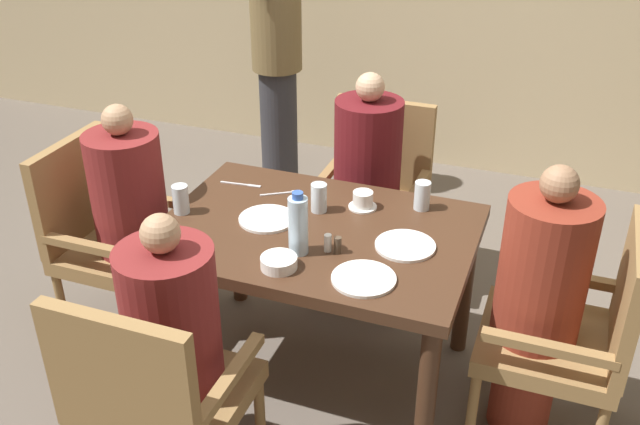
{
  "coord_description": "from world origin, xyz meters",
  "views": [
    {
      "loc": [
        0.86,
        -2.27,
        2.15
      ],
      "look_at": [
        0.0,
        0.04,
        0.78
      ],
      "focal_mm": 40.0,
      "sensor_mm": 36.0,
      "label": 1
    }
  ],
  "objects_px": {
    "chair_near_corner": "(155,395)",
    "teacup_with_saucer": "(363,201)",
    "bowl_small": "(279,262)",
    "plate_dessert_center": "(405,246)",
    "glass_tall_far": "(181,199)",
    "diner_in_right_chair": "(538,303)",
    "standing_host": "(277,49)",
    "glass_tall_near": "(422,196)",
    "chair_left_side": "(108,231)",
    "plate_main_left": "(364,279)",
    "chair_far_side": "(374,189)",
    "diner_in_far_chair": "(367,185)",
    "plate_main_right": "(267,219)",
    "chair_right_side": "(574,329)",
    "glass_tall_mid": "(319,198)",
    "water_bottle": "(298,225)",
    "diner_in_left_chair": "(132,222)",
    "diner_in_near_chair": "(175,354)"
  },
  "relations": [
    {
      "from": "chair_near_corner",
      "to": "teacup_with_saucer",
      "type": "distance_m",
      "value": 1.15
    },
    {
      "from": "bowl_small",
      "to": "chair_near_corner",
      "type": "bearing_deg",
      "value": -112.75
    },
    {
      "from": "plate_dessert_center",
      "to": "glass_tall_far",
      "type": "height_order",
      "value": "glass_tall_far"
    },
    {
      "from": "diner_in_right_chair",
      "to": "standing_host",
      "type": "distance_m",
      "value": 2.32
    },
    {
      "from": "glass_tall_near",
      "to": "bowl_small",
      "type": "bearing_deg",
      "value": -121.58
    },
    {
      "from": "teacup_with_saucer",
      "to": "glass_tall_far",
      "type": "xyz_separation_m",
      "value": [
        -0.68,
        -0.3,
        0.03
      ]
    },
    {
      "from": "chair_left_side",
      "to": "plate_main_left",
      "type": "height_order",
      "value": "chair_left_side"
    },
    {
      "from": "chair_near_corner",
      "to": "standing_host",
      "type": "relative_size",
      "value": 0.52
    },
    {
      "from": "glass_tall_near",
      "to": "standing_host",
      "type": "bearing_deg",
      "value": 133.93
    },
    {
      "from": "diner_in_right_chair",
      "to": "chair_far_side",
      "type": "bearing_deg",
      "value": 136.3
    },
    {
      "from": "diner_in_far_chair",
      "to": "chair_far_side",
      "type": "bearing_deg",
      "value": 90.0
    },
    {
      "from": "plate_main_right",
      "to": "chair_right_side",
      "type": "bearing_deg",
      "value": 0.27
    },
    {
      "from": "plate_main_left",
      "to": "diner_in_far_chair",
      "type": "bearing_deg",
      "value": 106.32
    },
    {
      "from": "plate_main_left",
      "to": "plate_main_right",
      "type": "xyz_separation_m",
      "value": [
        -0.49,
        0.27,
        0.0
      ]
    },
    {
      "from": "chair_near_corner",
      "to": "standing_host",
      "type": "xyz_separation_m",
      "value": [
        -0.58,
        2.36,
        0.44
      ]
    },
    {
      "from": "plate_main_left",
      "to": "glass_tall_mid",
      "type": "bearing_deg",
      "value": 127.81
    },
    {
      "from": "chair_left_side",
      "to": "diner_in_far_chair",
      "type": "distance_m",
      "value": 1.23
    },
    {
      "from": "chair_near_corner",
      "to": "water_bottle",
      "type": "distance_m",
      "value": 0.77
    },
    {
      "from": "glass_tall_far",
      "to": "plate_main_left",
      "type": "bearing_deg",
      "value": -13.82
    },
    {
      "from": "chair_near_corner",
      "to": "teacup_with_saucer",
      "type": "xyz_separation_m",
      "value": [
        0.37,
        1.06,
        0.25
      ]
    },
    {
      "from": "diner_in_far_chair",
      "to": "diner_in_right_chair",
      "type": "distance_m",
      "value": 1.11
    },
    {
      "from": "diner_in_left_chair",
      "to": "bowl_small",
      "type": "relative_size",
      "value": 8.45
    },
    {
      "from": "chair_right_side",
      "to": "plate_main_left",
      "type": "relative_size",
      "value": 4.02
    },
    {
      "from": "chair_near_corner",
      "to": "glass_tall_mid",
      "type": "bearing_deg",
      "value": 78.06
    },
    {
      "from": "chair_right_side",
      "to": "diner_in_near_chair",
      "type": "bearing_deg",
      "value": -151.29
    },
    {
      "from": "chair_left_side",
      "to": "water_bottle",
      "type": "distance_m",
      "value": 1.08
    },
    {
      "from": "water_bottle",
      "to": "glass_tall_near",
      "type": "distance_m",
      "value": 0.61
    },
    {
      "from": "chair_right_side",
      "to": "standing_host",
      "type": "distance_m",
      "value": 2.44
    },
    {
      "from": "diner_in_right_chair",
      "to": "plate_main_right",
      "type": "relative_size",
      "value": 4.97
    },
    {
      "from": "chair_near_corner",
      "to": "plate_main_left",
      "type": "height_order",
      "value": "chair_near_corner"
    },
    {
      "from": "chair_right_side",
      "to": "chair_near_corner",
      "type": "xyz_separation_m",
      "value": [
        -1.26,
        -0.83,
        0.0
      ]
    },
    {
      "from": "teacup_with_saucer",
      "to": "bowl_small",
      "type": "height_order",
      "value": "teacup_with_saucer"
    },
    {
      "from": "diner_in_near_chair",
      "to": "teacup_with_saucer",
      "type": "relative_size",
      "value": 9.27
    },
    {
      "from": "plate_main_right",
      "to": "glass_tall_far",
      "type": "distance_m",
      "value": 0.36
    },
    {
      "from": "plate_main_left",
      "to": "glass_tall_mid",
      "type": "distance_m",
      "value": 0.53
    },
    {
      "from": "chair_near_corner",
      "to": "water_bottle",
      "type": "xyz_separation_m",
      "value": [
        0.25,
        0.65,
        0.34
      ]
    },
    {
      "from": "chair_near_corner",
      "to": "plate_main_right",
      "type": "relative_size",
      "value": 4.02
    },
    {
      "from": "diner_in_far_chair",
      "to": "water_bottle",
      "type": "distance_m",
      "value": 0.91
    },
    {
      "from": "diner_in_far_chair",
      "to": "plate_dessert_center",
      "type": "distance_m",
      "value": 0.8
    },
    {
      "from": "plate_main_left",
      "to": "standing_host",
      "type": "bearing_deg",
      "value": 121.59
    },
    {
      "from": "diner_in_near_chair",
      "to": "glass_tall_mid",
      "type": "distance_m",
      "value": 0.88
    },
    {
      "from": "plate_main_right",
      "to": "chair_left_side",
      "type": "bearing_deg",
      "value": 179.59
    },
    {
      "from": "chair_far_side",
      "to": "glass_tall_near",
      "type": "distance_m",
      "value": 0.69
    },
    {
      "from": "teacup_with_saucer",
      "to": "water_bottle",
      "type": "relative_size",
      "value": 0.47
    },
    {
      "from": "glass_tall_far",
      "to": "glass_tall_near",
      "type": "bearing_deg",
      "value": 22.31
    },
    {
      "from": "standing_host",
      "to": "diner_in_right_chair",
      "type": "bearing_deg",
      "value": -42.04
    },
    {
      "from": "diner_in_near_chair",
      "to": "teacup_with_saucer",
      "type": "distance_m",
      "value": 1.01
    },
    {
      "from": "bowl_small",
      "to": "water_bottle",
      "type": "bearing_deg",
      "value": 77.93
    },
    {
      "from": "teacup_with_saucer",
      "to": "glass_tall_mid",
      "type": "height_order",
      "value": "glass_tall_mid"
    },
    {
      "from": "chair_right_side",
      "to": "glass_tall_far",
      "type": "bearing_deg",
      "value": -177.54
    }
  ]
}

